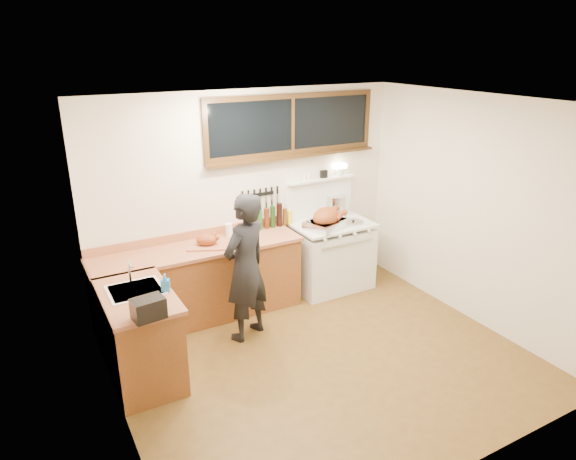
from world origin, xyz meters
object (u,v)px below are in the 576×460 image
vintage_stove (330,254)px  cutting_board (207,242)px  man (246,268)px  roast_turkey (327,220)px

vintage_stove → cutting_board: 1.76m
vintage_stove → man: man is taller
man → roast_turkey: bearing=19.7°
roast_turkey → vintage_stove: bearing=37.9°
cutting_board → roast_turkey: 1.54m
roast_turkey → man: bearing=-160.3°
vintage_stove → cutting_board: (-1.69, 0.02, 0.49)m
vintage_stove → roast_turkey: (-0.15, -0.12, 0.54)m
roast_turkey → cutting_board: bearing=175.0°
man → cutting_board: man is taller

